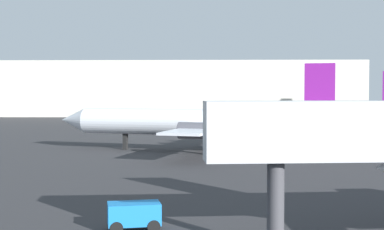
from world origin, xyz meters
name	(u,v)px	position (x,y,z in m)	size (l,w,h in m)	color
airplane_distant	(203,123)	(3.28, 49.64, 3.09)	(31.90, 21.94, 9.07)	silver
baggage_cart	(134,214)	(0.67, 17.13, 0.76)	(2.63, 1.85, 1.30)	#1972BF
terminal_building	(162,89)	(-8.47, 131.94, 6.70)	(97.64, 19.11, 13.40)	beige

